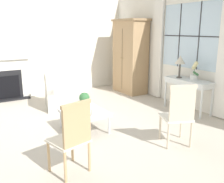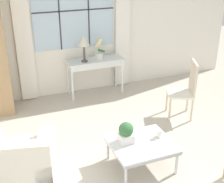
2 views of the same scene
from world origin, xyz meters
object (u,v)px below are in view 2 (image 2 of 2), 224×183
at_px(coffee_table, 142,145).
at_px(pillar_candle, 159,134).
at_px(side_chair_wooden, 187,87).
at_px(potted_orchid, 99,50).
at_px(console_table, 95,64).
at_px(table_lamp, 84,42).
at_px(armchair_upholstered, 18,167).
at_px(potted_plant_small, 126,133).

height_order(coffee_table, pillar_candle, pillar_candle).
bearing_deg(side_chair_wooden, potted_orchid, 124.46).
distance_m(console_table, coffee_table, 2.54).
xyz_separation_m(console_table, coffee_table, (-0.20, -2.51, -0.32)).
bearing_deg(coffee_table, potted_orchid, 83.31).
bearing_deg(table_lamp, potted_orchid, 16.73).
distance_m(table_lamp, armchair_upholstered, 2.86).
distance_m(armchair_upholstered, coffee_table, 1.62).
bearing_deg(potted_orchid, pillar_candle, -90.42).
height_order(potted_orchid, coffee_table, potted_orchid).
xyz_separation_m(console_table, side_chair_wooden, (1.17, -1.51, -0.08)).
bearing_deg(potted_plant_small, pillar_candle, -7.52).
relative_size(coffee_table, pillar_candle, 6.69).
bearing_deg(console_table, potted_orchid, 23.93).
xyz_separation_m(table_lamp, side_chair_wooden, (1.41, -1.45, -0.57)).
xyz_separation_m(potted_orchid, coffee_table, (-0.30, -2.56, -0.58)).
height_order(table_lamp, potted_plant_small, table_lamp).
distance_m(potted_orchid, pillar_candle, 2.57).
distance_m(table_lamp, potted_plant_small, 2.44).
bearing_deg(armchair_upholstered, coffee_table, -8.33).
bearing_deg(armchair_upholstered, pillar_candle, -5.85).
xyz_separation_m(side_chair_wooden, potted_plant_small, (-1.56, -0.90, -0.05)).
height_order(console_table, pillar_candle, console_table).
distance_m(potted_orchid, armchair_upholstered, 3.07).
height_order(console_table, armchair_upholstered, armchair_upholstered).
xyz_separation_m(table_lamp, potted_orchid, (0.34, 0.10, -0.23)).
xyz_separation_m(table_lamp, pillar_candle, (0.32, -2.42, -0.71)).
bearing_deg(console_table, armchair_upholstered, -128.32).
xyz_separation_m(armchair_upholstered, coffee_table, (1.61, -0.24, 0.06)).
relative_size(potted_orchid, pillar_candle, 3.33).
height_order(side_chair_wooden, coffee_table, side_chair_wooden).
height_order(console_table, coffee_table, console_table).
distance_m(potted_orchid, potted_plant_small, 2.54).
xyz_separation_m(coffee_table, potted_plant_small, (-0.19, 0.10, 0.19)).
bearing_deg(table_lamp, coffee_table, -89.07).
bearing_deg(potted_orchid, potted_plant_small, -101.26).
height_order(side_chair_wooden, pillar_candle, side_chair_wooden).
bearing_deg(potted_orchid, armchair_upholstered, -129.34).
bearing_deg(coffee_table, pillar_candle, 8.39).
xyz_separation_m(potted_orchid, side_chair_wooden, (1.07, -1.55, -0.34)).
height_order(potted_orchid, side_chair_wooden, potted_orchid).
bearing_deg(table_lamp, console_table, 13.32).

